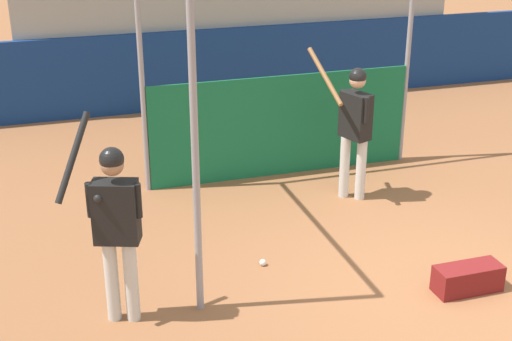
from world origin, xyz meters
The scene contains 8 objects.
ground_plane centered at (0.00, 0.00, 0.00)m, with size 60.00×60.00×0.00m, color #935B38.
outfield_wall centered at (0.00, 6.87, 0.71)m, with size 24.00×0.12×1.43m.
bleacher_section centered at (0.00, 8.53, 1.55)m, with size 8.15×3.20×3.11m.
batting_cage centered at (-0.58, 2.88, 1.26)m, with size 3.88×3.10×3.09m.
player_batter centered at (0.03, 2.32, 1.06)m, with size 0.66×0.80×1.94m.
player_waiting centered at (-3.23, 0.39, 1.06)m, with size 0.76×0.50×2.02m.
equipment_bag centered at (0.20, -0.16, 0.14)m, with size 0.70×0.28×0.28m.
baseball centered at (-1.64, 0.95, 0.04)m, with size 0.07×0.07×0.07m.
Camera 1 is at (-3.77, -5.52, 3.92)m, focal length 50.00 mm.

